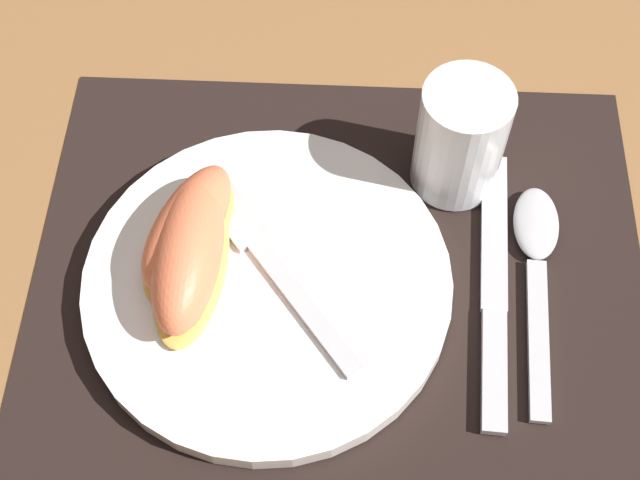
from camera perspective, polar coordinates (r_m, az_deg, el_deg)
ground_plane at (r=0.65m, az=1.58°, el=-2.15°), size 3.00×3.00×0.00m
placemat at (r=0.65m, az=1.59°, el=-2.06°), size 0.44×0.35×0.00m
plate at (r=0.63m, az=-3.00°, el=-2.83°), size 0.26×0.26×0.02m
juice_glass at (r=0.66m, az=9.26°, el=6.11°), size 0.07×0.07×0.09m
knife at (r=0.65m, az=11.44°, el=-3.22°), size 0.03×0.22×0.01m
spoon at (r=0.67m, az=14.04°, el=-0.80°), size 0.04×0.18×0.01m
fork at (r=0.63m, az=-3.37°, el=-0.72°), size 0.14×0.17×0.00m
citrus_wedge_0 at (r=0.63m, az=-8.08°, el=0.72°), size 0.08×0.12×0.04m
citrus_wedge_1 at (r=0.61m, az=-8.02°, el=-1.00°), size 0.06×0.13×0.05m
citrus_wedge_2 at (r=0.62m, az=-8.52°, el=-1.97°), size 0.06×0.10×0.03m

